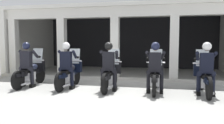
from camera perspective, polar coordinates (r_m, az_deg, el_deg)
name	(u,v)px	position (r m, az deg, el deg)	size (l,w,h in m)	color
ground_plane	(125,76)	(10.76, 3.24, -3.58)	(80.00, 80.00, 0.00)	#999993
station_building	(125,33)	(12.69, 3.24, 7.20)	(11.01, 5.24, 3.25)	black
kerb_strip	(113,79)	(9.69, 0.15, -4.14)	(10.51, 0.24, 0.12)	#B7B5AD
motorcycle_far_left	(32,72)	(8.91, -19.18, -2.35)	(0.62, 2.04, 1.35)	black
police_officer_far_left	(27,61)	(8.63, -20.26, 0.32)	(0.63, 0.61, 1.58)	black
motorcycle_left	(70,73)	(8.25, -10.32, -2.70)	(0.62, 2.04, 1.35)	black
police_officer_left	(66,61)	(7.95, -11.17, 0.17)	(0.63, 0.61, 1.58)	black
motorcycle_center	(111,74)	(7.78, -0.30, -3.07)	(0.62, 2.04, 1.35)	black
police_officer_center	(109,62)	(7.46, -0.80, -0.03)	(0.63, 0.61, 1.58)	black
motorcycle_right	(155,76)	(7.58, 10.63, -3.37)	(0.62, 2.04, 1.35)	black
police_officer_right	(155,63)	(7.25, 10.60, -0.26)	(0.63, 0.61, 1.58)	black
motorcycle_far_right	(204,77)	(7.66, 21.75, -3.54)	(0.62, 2.04, 1.35)	black
police_officer_far_right	(206,64)	(7.33, 22.20, -0.47)	(0.63, 0.61, 1.58)	black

